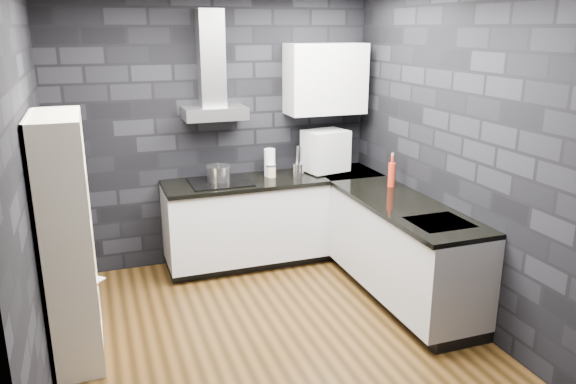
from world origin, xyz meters
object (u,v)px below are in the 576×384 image
appliance_garage (325,151)px  storage_jar (271,172)px  glass_vase (270,162)px  pot (219,174)px  red_bottle (392,175)px  fruit_bowl (67,239)px  bookshelf (68,241)px  utensil_crock (298,171)px

appliance_garage → storage_jar: bearing=170.2°
storage_jar → appliance_garage: 0.62m
glass_vase → appliance_garage: (0.60, -0.04, 0.09)m
pot → glass_vase: 0.55m
storage_jar → red_bottle: (0.96, -0.72, 0.06)m
appliance_garage → fruit_bowl: bearing=-164.7°
appliance_garage → red_bottle: size_ratio=1.84×
pot → bookshelf: size_ratio=0.13×
pot → bookshelf: 1.81m
glass_vase → bookshelf: 2.28m
glass_vase → utensil_crock: 0.30m
storage_jar → appliance_garage: (0.60, 0.02, 0.17)m
pot → red_bottle: red_bottle is taller
red_bottle → glass_vase: bearing=141.2°
utensil_crock → pot: bearing=173.2°
red_bottle → bookshelf: bookshelf is taller
red_bottle → bookshelf: size_ratio=0.13×
storage_jar → red_bottle: red_bottle is taller
storage_jar → utensil_crock: (0.26, -0.10, 0.01)m
storage_jar → bookshelf: size_ratio=0.06×
utensil_crock → bookshelf: (-2.16, -1.09, -0.07)m
glass_vase → bookshelf: bookshelf is taller
glass_vase → bookshelf: (-1.91, -1.24, -0.14)m
bookshelf → pot: bearing=41.2°
fruit_bowl → utensil_crock: bearing=28.1°
pot → appliance_garage: appliance_garage is taller
utensil_crock → appliance_garage: 0.39m
pot → storage_jar: 0.54m
appliance_garage → fruit_bowl: (-2.50, -1.27, -0.19)m
utensil_crock → red_bottle: size_ratio=0.60×
red_bottle → fruit_bowl: size_ratio=1.05×
red_bottle → fruit_bowl: red_bottle is taller
glass_vase → bookshelf: bearing=-146.9°
glass_vase → utensil_crock: (0.25, -0.15, -0.07)m
glass_vase → storage_jar: (-0.00, -0.06, -0.08)m
glass_vase → utensil_crock: size_ratio=2.02×
pot → storage_jar: (0.54, 0.00, -0.02)m
storage_jar → utensil_crock: size_ratio=0.82×
utensil_crock → bookshelf: bearing=-153.2°
utensil_crock → glass_vase: bearing=148.7°
utensil_crock → red_bottle: bearing=-41.1°
utensil_crock → bookshelf: bookshelf is taller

